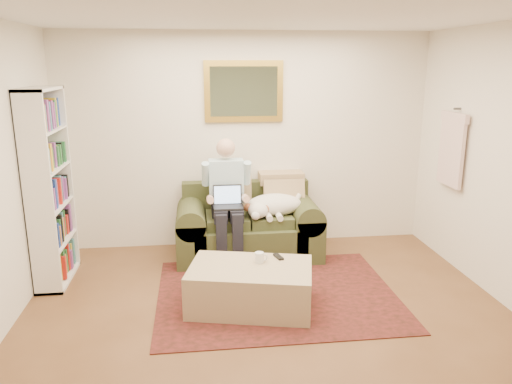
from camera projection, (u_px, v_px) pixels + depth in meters
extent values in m
cube|color=brown|center=(278.00, 348.00, 4.02)|extent=(4.50, 5.00, 0.01)
cube|color=white|center=(282.00, 6.00, 3.37)|extent=(4.50, 5.00, 0.01)
cube|color=white|center=(246.00, 141.00, 6.09)|extent=(4.50, 0.01, 2.60)
cube|color=black|center=(277.00, 294.00, 4.95)|extent=(2.33, 1.87, 0.01)
cube|color=#494A27|center=(249.00, 239.00, 5.89)|extent=(1.27, 0.81, 0.41)
cube|color=#494A27|center=(245.00, 198.00, 6.13)|extent=(1.54, 0.18, 0.42)
cube|color=#494A27|center=(192.00, 238.00, 5.80)|extent=(0.33, 0.81, 0.84)
cube|color=#494A27|center=(304.00, 233.00, 5.96)|extent=(0.33, 0.81, 0.84)
cube|color=#494A27|center=(227.00, 220.00, 5.75)|extent=(0.48, 0.55, 0.12)
cube|color=#494A27|center=(270.00, 218.00, 5.81)|extent=(0.48, 0.55, 0.12)
cube|color=black|center=(228.00, 207.00, 5.52)|extent=(0.32, 0.23, 0.02)
cube|color=black|center=(227.00, 195.00, 5.60)|extent=(0.32, 0.06, 0.22)
cube|color=#99BFF2|center=(227.00, 195.00, 5.59)|extent=(0.29, 0.04, 0.19)
cube|color=#CDAD88|center=(251.00, 287.00, 4.65)|extent=(1.26, 0.95, 0.41)
cylinder|color=white|center=(259.00, 258.00, 4.68)|extent=(0.08, 0.08, 0.10)
cube|color=black|center=(278.00, 257.00, 4.80)|extent=(0.09, 0.16, 0.02)
cube|color=gold|center=(244.00, 91.00, 5.92)|extent=(0.94, 0.04, 0.72)
cube|color=gray|center=(244.00, 92.00, 5.90)|extent=(0.80, 0.01, 0.58)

